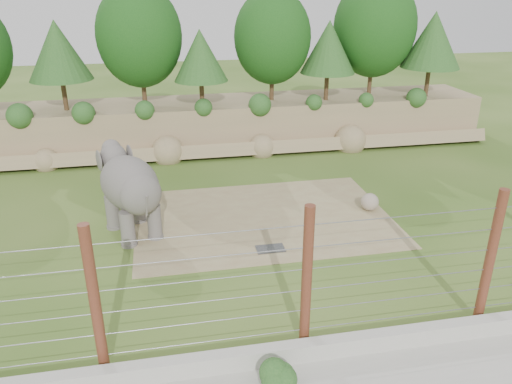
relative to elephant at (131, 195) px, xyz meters
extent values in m
plane|color=#305716|center=(4.50, -2.73, -1.55)|extent=(90.00, 90.00, 0.00)
cube|color=#8C7C5A|center=(4.50, 10.27, -0.30)|extent=(30.00, 4.00, 2.50)
cube|color=#8C7C5A|center=(4.50, 7.97, -1.20)|extent=(30.00, 1.37, 1.07)
cylinder|color=#3F2B19|center=(-3.50, 9.77, 1.74)|extent=(0.24, 0.24, 1.58)
sphere|color=#144514|center=(-3.50, 9.77, 3.87)|extent=(3.60, 3.60, 3.60)
cylinder|color=#3F2B19|center=(0.50, 10.27, 1.91)|extent=(0.24, 0.24, 1.92)
sphere|color=#144514|center=(0.50, 10.27, 4.52)|extent=(4.40, 4.40, 4.40)
cylinder|color=#3F2B19|center=(3.50, 9.07, 1.65)|extent=(0.24, 0.24, 1.40)
sphere|color=#144514|center=(3.50, 9.07, 3.55)|extent=(3.20, 3.20, 3.20)
cylinder|color=#3F2B19|center=(7.50, 10.07, 1.86)|extent=(0.24, 0.24, 1.82)
sphere|color=#144514|center=(7.50, 10.07, 4.33)|extent=(4.16, 4.16, 4.16)
cylinder|color=#3F2B19|center=(10.50, 9.47, 1.70)|extent=(0.24, 0.24, 1.50)
sphere|color=#144514|center=(10.50, 9.47, 3.74)|extent=(3.44, 3.44, 3.44)
cylinder|color=#3F2B19|center=(13.50, 10.47, 1.96)|extent=(0.24, 0.24, 2.03)
sphere|color=#144514|center=(13.50, 10.47, 4.72)|extent=(4.64, 4.64, 4.64)
cylinder|color=#3F2B19|center=(16.50, 9.27, 1.77)|extent=(0.24, 0.24, 1.64)
sphere|color=#144514|center=(16.50, 9.27, 4.00)|extent=(3.76, 3.76, 3.76)
cube|color=#947A55|center=(5.00, 0.27, -1.54)|extent=(10.00, 7.00, 0.02)
cube|color=#262628|center=(4.73, -2.21, -1.52)|extent=(1.00, 0.60, 0.03)
sphere|color=gray|center=(9.42, 0.16, -1.17)|extent=(0.72, 0.72, 0.72)
cube|color=beige|center=(4.50, -7.73, -1.30)|extent=(26.00, 0.35, 0.50)
cylinder|color=#522112|center=(-0.50, -7.23, 0.45)|extent=(0.26, 0.26, 4.00)
cylinder|color=#522112|center=(4.50, -7.23, 0.45)|extent=(0.26, 0.26, 4.00)
cylinder|color=#522112|center=(9.50, -7.23, 0.45)|extent=(0.26, 0.26, 4.00)
cylinder|color=gray|center=(4.50, -7.23, -1.05)|extent=(20.00, 0.02, 0.02)
cylinder|color=gray|center=(4.50, -7.23, -0.45)|extent=(20.00, 0.02, 0.02)
cylinder|color=gray|center=(4.50, -7.23, 0.15)|extent=(20.00, 0.02, 0.02)
cylinder|color=gray|center=(4.50, -7.23, 0.75)|extent=(20.00, 0.02, 0.02)
cylinder|color=gray|center=(4.50, -7.23, 1.35)|extent=(20.00, 0.02, 0.02)
cylinder|color=gray|center=(4.50, -7.23, 1.95)|extent=(20.00, 0.02, 0.02)
sphere|color=#215220|center=(3.50, -8.53, -1.14)|extent=(0.80, 0.80, 0.80)
camera|label=1|loc=(1.30, -17.18, 7.23)|focal=35.00mm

